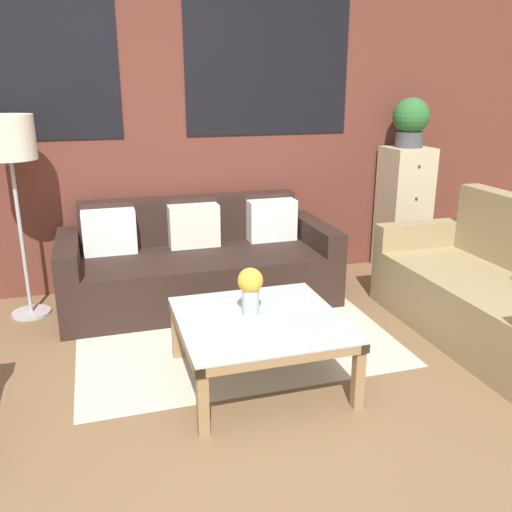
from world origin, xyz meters
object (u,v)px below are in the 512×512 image
(coffee_table, at_px, (260,327))
(flower_vase, at_px, (250,287))
(floor_lamp, at_px, (9,147))
(settee_vintage, at_px, (495,294))
(potted_plant, at_px, (411,121))
(drawer_cabinet, at_px, (403,210))
(couch_dark, at_px, (199,265))

(coffee_table, bearing_deg, flower_vase, 113.27)
(coffee_table, bearing_deg, floor_lamp, 134.18)
(settee_vintage, relative_size, potted_plant, 3.99)
(flower_vase, bearing_deg, drawer_cabinet, 38.22)
(potted_plant, bearing_deg, floor_lamp, -177.31)
(coffee_table, distance_m, flower_vase, 0.23)
(settee_vintage, distance_m, flower_vase, 1.74)
(coffee_table, distance_m, floor_lamp, 2.17)
(couch_dark, distance_m, potted_plant, 2.23)
(coffee_table, xyz_separation_m, drawer_cabinet, (1.86, 1.56, 0.22))
(settee_vintage, height_order, coffee_table, settee_vintage)
(couch_dark, height_order, flower_vase, couch_dark)
(coffee_table, distance_m, drawer_cabinet, 2.43)
(floor_lamp, xyz_separation_m, flower_vase, (1.34, -1.33, -0.69))
(floor_lamp, distance_m, flower_vase, 2.01)
(settee_vintage, height_order, drawer_cabinet, drawer_cabinet)
(coffee_table, bearing_deg, couch_dark, 93.96)
(coffee_table, distance_m, potted_plant, 2.63)
(drawer_cabinet, bearing_deg, settee_vintage, -96.44)
(couch_dark, distance_m, flower_vase, 1.30)
(potted_plant, distance_m, flower_vase, 2.53)
(couch_dark, distance_m, coffee_table, 1.35)
(potted_plant, bearing_deg, settee_vintage, -96.44)
(coffee_table, bearing_deg, settee_vintage, 3.46)
(couch_dark, relative_size, coffee_table, 2.30)
(couch_dark, xyz_separation_m, coffee_table, (0.09, -1.34, 0.05))
(floor_lamp, distance_m, potted_plant, 3.23)
(floor_lamp, xyz_separation_m, potted_plant, (3.22, 0.15, 0.11))
(drawer_cabinet, bearing_deg, coffee_table, -139.92)
(potted_plant, bearing_deg, drawer_cabinet, -90.00)
(settee_vintage, distance_m, coffee_table, 1.69)
(drawer_cabinet, bearing_deg, couch_dark, -173.67)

